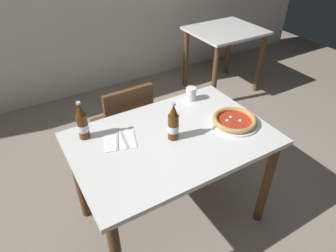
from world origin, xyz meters
TOP-DOWN VIEW (x-y plane):
  - ground_plane at (0.00, 0.00)m, footprint 8.00×8.00m
  - dining_table_main at (0.00, 0.00)m, footprint 1.20×0.80m
  - chair_behind_table at (-0.06, 0.61)m, footprint 0.41×0.41m
  - dining_table_background at (1.57, 1.39)m, footprint 0.80×0.70m
  - pizza_margherita_near at (0.41, -0.08)m, footprint 0.30×0.30m
  - beer_bottle_left at (-0.45, 0.27)m, footprint 0.07×0.07m
  - beer_bottle_center at (0.00, -0.01)m, footprint 0.07×0.07m
  - napkin_with_cutlery at (-0.28, 0.13)m, footprint 0.23×0.23m
  - paper_cup at (0.34, 0.30)m, footprint 0.07×0.07m

SIDE VIEW (x-z plane):
  - ground_plane at x=0.00m, z-range 0.00..0.00m
  - chair_behind_table at x=-0.06m, z-range 0.06..0.91m
  - dining_table_background at x=1.57m, z-range 0.22..0.97m
  - dining_table_main at x=0.00m, z-range 0.26..1.01m
  - napkin_with_cutlery at x=-0.28m, z-range 0.75..0.76m
  - pizza_margherita_near at x=0.41m, z-range 0.75..0.79m
  - paper_cup at x=0.34m, z-range 0.75..0.84m
  - beer_bottle_left at x=-0.45m, z-range 0.73..0.98m
  - beer_bottle_center at x=0.00m, z-range 0.73..0.98m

